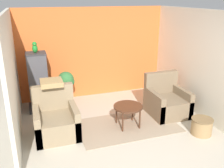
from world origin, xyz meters
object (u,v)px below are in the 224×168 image
wicker_basket (202,126)px  potted_plant (66,84)px  coffee_table (128,108)px  parrot (35,48)px  armchair_left (56,121)px  armchair_right (166,102)px  birdcage (38,83)px

wicker_basket → potted_plant: bearing=136.4°
coffee_table → parrot: 2.56m
potted_plant → wicker_basket: bearing=-43.6°
armchair_left → armchair_right: (2.59, 0.11, 0.00)m
birdcage → potted_plant: birdcage is taller
potted_plant → wicker_basket: potted_plant is taller
parrot → wicker_basket: 4.05m
birdcage → wicker_basket: bearing=-37.5°
birdcage → wicker_basket: (3.02, -2.32, -0.51)m
wicker_basket → coffee_table: bearing=149.0°
armchair_right → potted_plant: size_ratio=1.05×
parrot → potted_plant: parrot is taller
armchair_left → wicker_basket: (2.80, -0.94, -0.12)m
armchair_right → wicker_basket: 1.08m
armchair_right → birdcage: size_ratio=0.67×
parrot → wicker_basket: parrot is taller
armchair_right → parrot: size_ratio=3.60×
armchair_right → coffee_table: bearing=-166.1°
armchair_right → birdcage: birdcage is taller
armchair_left → birdcage: birdcage is taller
armchair_right → parrot: (-2.82, 1.27, 1.25)m
parrot → armchair_right: bearing=-24.2°
birdcage → parrot: size_ratio=5.34×
coffee_table → birdcage: bearing=138.3°
parrot → wicker_basket: bearing=-37.5°
birdcage → potted_plant: bearing=-5.0°
coffee_table → armchair_right: size_ratio=0.65×
armchair_right → wicker_basket: size_ratio=2.21×
armchair_left → potted_plant: 1.42m
coffee_table → wicker_basket: size_ratio=1.43×
coffee_table → armchair_left: armchair_left is taller
armchair_left → parrot: size_ratio=3.60×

